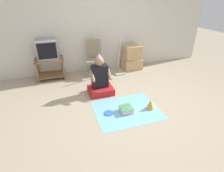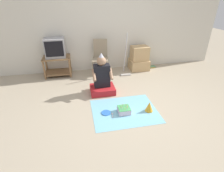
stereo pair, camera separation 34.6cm
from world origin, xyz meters
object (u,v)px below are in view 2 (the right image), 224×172
object	(u,v)px
dust_mop	(126,64)
person_seated	(102,80)
tv	(55,48)
paper_plate	(106,113)
book_pile	(152,67)
folding_chair	(100,55)
party_hat_blue	(149,107)
birthday_cake	(124,110)
cardboard_box_stack	(139,59)

from	to	relation	value
dust_mop	person_seated	distance (m)	1.13
tv	paper_plate	distance (m)	2.32
dust_mop	book_pile	world-z (taller)	dust_mop
folding_chair	book_pile	world-z (taller)	folding_chair
book_pile	person_seated	world-z (taller)	person_seated
folding_chair	paper_plate	size ratio (longest dim) A/B	5.25
party_hat_blue	book_pile	bearing A→B (deg)	65.37
person_seated	paper_plate	size ratio (longest dim) A/B	5.15
dust_mop	birthday_cake	world-z (taller)	dust_mop
cardboard_box_stack	party_hat_blue	size ratio (longest dim) A/B	3.56
folding_chair	party_hat_blue	bearing A→B (deg)	-72.83
book_pile	birthday_cake	bearing A→B (deg)	-125.14
tv	cardboard_box_stack	size ratio (longest dim) A/B	0.73
cardboard_box_stack	dust_mop	world-z (taller)	dust_mop
book_pile	paper_plate	world-z (taller)	book_pile
dust_mop	book_pile	size ratio (longest dim) A/B	6.32
cardboard_box_stack	party_hat_blue	bearing A→B (deg)	-103.95
cardboard_box_stack	paper_plate	bearing A→B (deg)	-124.06
cardboard_box_stack	person_seated	world-z (taller)	person_seated
folding_chair	book_pile	size ratio (longest dim) A/B	5.15
tv	book_pile	size ratio (longest dim) A/B	2.76
birthday_cake	paper_plate	world-z (taller)	birthday_cake
dust_mop	birthday_cake	bearing A→B (deg)	-106.23
person_seated	party_hat_blue	size ratio (longest dim) A/B	4.76
folding_chair	dust_mop	world-z (taller)	dust_mop
person_seated	party_hat_blue	bearing A→B (deg)	-50.43
book_pile	birthday_cake	world-z (taller)	birthday_cake
person_seated	party_hat_blue	distance (m)	1.19
tv	person_seated	distance (m)	1.62
cardboard_box_stack	paper_plate	distance (m)	2.36
folding_chair	dust_mop	bearing A→B (deg)	-22.73
folding_chair	person_seated	xyz separation A→B (m)	(-0.13, -1.10, -0.22)
tv	person_seated	xyz separation A→B (m)	(1.02, -1.17, -0.46)
tv	dust_mop	world-z (taller)	dust_mop
tv	party_hat_blue	distance (m)	2.80
book_pile	person_seated	bearing A→B (deg)	-145.51
folding_chair	cardboard_box_stack	size ratio (longest dim) A/B	1.36
person_seated	birthday_cake	bearing A→B (deg)	-72.36
dust_mop	paper_plate	xyz separation A→B (m)	(-0.82, -1.65, -0.31)
person_seated	party_hat_blue	world-z (taller)	person_seated
tv	dust_mop	xyz separation A→B (m)	(1.79, -0.33, -0.44)
paper_plate	book_pile	bearing A→B (deg)	48.39
tv	folding_chair	xyz separation A→B (m)	(1.15, -0.07, -0.24)
paper_plate	party_hat_blue	bearing A→B (deg)	-6.76
dust_mop	book_pile	distance (m)	1.03
tv	dust_mop	bearing A→B (deg)	-10.54
dust_mop	person_seated	world-z (taller)	dust_mop
dust_mop	party_hat_blue	size ratio (longest dim) A/B	5.95
birthday_cake	party_hat_blue	world-z (taller)	party_hat_blue
birthday_cake	party_hat_blue	size ratio (longest dim) A/B	1.17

